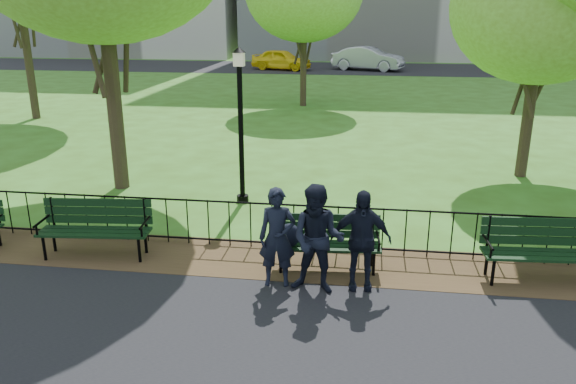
# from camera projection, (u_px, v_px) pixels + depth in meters

# --- Properties ---
(ground) EXTENTS (120.00, 120.00, 0.00)m
(ground) POSITION_uv_depth(u_px,v_px,m) (290.00, 305.00, 8.44)
(ground) COLOR #385E18
(dirt_strip) EXTENTS (60.00, 1.60, 0.01)m
(dirt_strip) POSITION_uv_depth(u_px,v_px,m) (301.00, 261.00, 9.85)
(dirt_strip) COLOR #3D2D19
(dirt_strip) RESTS_ON ground
(far_street) EXTENTS (70.00, 9.00, 0.01)m
(far_street) POSITION_uv_depth(u_px,v_px,m) (354.00, 68.00, 41.36)
(far_street) COLOR black
(far_street) RESTS_ON ground
(iron_fence) EXTENTS (24.06, 0.06, 1.00)m
(iron_fence) POSITION_uv_depth(u_px,v_px,m) (305.00, 225.00, 10.16)
(iron_fence) COLOR black
(iron_fence) RESTS_ON ground
(park_bench_main) EXTENTS (1.82, 0.69, 1.01)m
(park_bench_main) POSITION_uv_depth(u_px,v_px,m) (314.00, 236.00, 9.40)
(park_bench_main) COLOR black
(park_bench_main) RESTS_ON ground
(park_bench_left_a) EXTENTS (1.99, 0.78, 1.10)m
(park_bench_left_a) POSITION_uv_depth(u_px,v_px,m) (96.00, 222.00, 9.96)
(park_bench_left_a) COLOR black
(park_bench_left_a) RESTS_ON ground
(park_bench_right_a) EXTENTS (1.99, 0.73, 1.11)m
(park_bench_right_a) POSITION_uv_depth(u_px,v_px,m) (544.00, 244.00, 9.04)
(park_bench_right_a) COLOR black
(park_bench_right_a) RESTS_ON ground
(lamppost) EXTENTS (0.31, 0.31, 3.47)m
(lamppost) POSITION_uv_depth(u_px,v_px,m) (241.00, 121.00, 12.34)
(lamppost) COLOR black
(lamppost) RESTS_ON ground
(tree_near_e) EXTENTS (4.43, 4.43, 6.18)m
(tree_near_e) POSITION_uv_depth(u_px,v_px,m) (543.00, 6.00, 13.58)
(tree_near_e) COLOR #2D2116
(tree_near_e) RESTS_ON ground
(person_left) EXTENTS (0.62, 0.44, 1.61)m
(person_left) POSITION_uv_depth(u_px,v_px,m) (277.00, 237.00, 8.81)
(person_left) COLOR black
(person_left) RESTS_ON asphalt_path
(person_mid) EXTENTS (0.90, 0.55, 1.74)m
(person_mid) POSITION_uv_depth(u_px,v_px,m) (318.00, 240.00, 8.57)
(person_mid) COLOR black
(person_mid) RESTS_ON asphalt_path
(person_right) EXTENTS (0.98, 0.46, 1.62)m
(person_right) POSITION_uv_depth(u_px,v_px,m) (361.00, 240.00, 8.71)
(person_right) COLOR black
(person_right) RESTS_ON asphalt_path
(taxi) EXTENTS (4.57, 2.76, 1.45)m
(taxi) POSITION_uv_depth(u_px,v_px,m) (281.00, 59.00, 40.12)
(taxi) COLOR yellow
(taxi) RESTS_ON far_street
(sedan_silver) EXTENTS (5.32, 3.21, 1.66)m
(sedan_silver) POSITION_uv_depth(u_px,v_px,m) (368.00, 58.00, 39.81)
(sedan_silver) COLOR #ADB0B5
(sedan_silver) RESTS_ON far_street
(sedan_dark) EXTENTS (5.31, 3.35, 1.43)m
(sedan_dark) POSITION_uv_depth(u_px,v_px,m) (548.00, 64.00, 37.25)
(sedan_dark) COLOR black
(sedan_dark) RESTS_ON far_street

